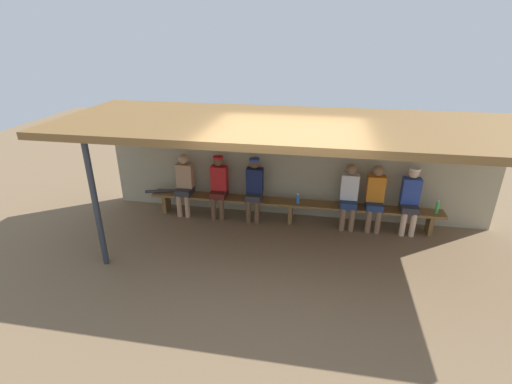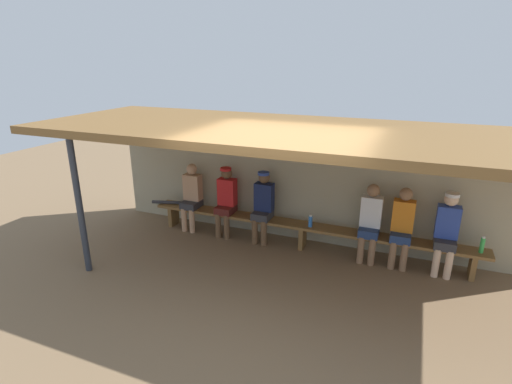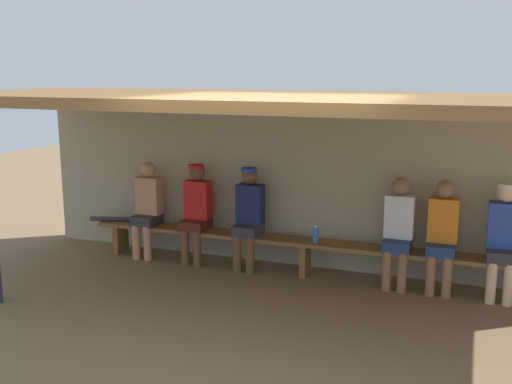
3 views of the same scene
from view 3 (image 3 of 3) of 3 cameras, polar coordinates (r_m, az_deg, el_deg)
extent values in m
plane|color=brown|center=(6.35, 0.77, -12.34)|extent=(24.00, 24.00, 0.00)
cube|color=tan|center=(7.85, 5.74, 0.72)|extent=(8.00, 0.20, 2.20)
cube|color=brown|center=(6.47, 2.95, 8.78)|extent=(8.00, 2.80, 0.12)
cube|color=brown|center=(7.59, 4.76, -4.82)|extent=(6.00, 0.36, 0.05)
cube|color=brown|center=(8.77, -12.86, -4.37)|extent=(0.08, 0.29, 0.41)
cube|color=brown|center=(7.66, 4.73, -6.48)|extent=(0.08, 0.29, 0.41)
cube|color=navy|center=(7.29, 17.35, -5.24)|extent=(0.32, 0.40, 0.14)
cylinder|color=#8C6647|center=(7.23, 16.41, -7.74)|extent=(0.11, 0.11, 0.48)
cylinder|color=#8C6647|center=(7.22, 17.85, -7.85)|extent=(0.11, 0.11, 0.48)
cube|color=orange|center=(7.28, 17.54, -2.58)|extent=(0.34, 0.20, 0.52)
sphere|color=#8C6647|center=(7.21, 17.72, 0.27)|extent=(0.21, 0.21, 0.21)
cube|color=#333338|center=(7.78, -0.76, -3.64)|extent=(0.32, 0.40, 0.14)
cylinder|color=brown|center=(7.75, -1.81, -5.94)|extent=(0.11, 0.11, 0.48)
cylinder|color=brown|center=(7.69, -0.56, -6.08)|extent=(0.11, 0.11, 0.48)
cube|color=#19234C|center=(7.77, -0.56, -1.15)|extent=(0.34, 0.20, 0.52)
sphere|color=brown|center=(7.70, -0.56, 1.54)|extent=(0.21, 0.21, 0.21)
cylinder|color=#2D47A5|center=(7.65, -0.67, 2.15)|extent=(0.21, 0.21, 0.05)
cube|color=#333338|center=(8.44, -10.42, -2.63)|extent=(0.32, 0.40, 0.14)
cylinder|color=tan|center=(8.43, -11.44, -4.73)|extent=(0.11, 0.11, 0.48)
cylinder|color=tan|center=(8.33, -10.38, -4.87)|extent=(0.11, 0.11, 0.48)
cube|color=tan|center=(8.43, -10.23, -0.33)|extent=(0.34, 0.20, 0.52)
sphere|color=tan|center=(8.36, -10.32, 2.15)|extent=(0.21, 0.21, 0.21)
cube|color=#333338|center=(7.29, 22.51, -5.61)|extent=(0.32, 0.40, 0.14)
cylinder|color=beige|center=(7.23, 21.65, -8.12)|extent=(0.11, 0.11, 0.48)
cylinder|color=beige|center=(7.23, 23.08, -8.21)|extent=(0.11, 0.11, 0.48)
cube|color=#2D47A5|center=(7.29, 22.70, -2.95)|extent=(0.34, 0.20, 0.52)
sphere|color=beige|center=(7.21, 22.93, -0.10)|extent=(0.21, 0.21, 0.21)
cylinder|color=white|center=(7.15, 22.99, 0.55)|extent=(0.21, 0.21, 0.05)
cube|color=#591E19|center=(8.08, -5.79, -3.13)|extent=(0.32, 0.40, 0.14)
cylinder|color=brown|center=(8.06, -6.82, -5.33)|extent=(0.11, 0.11, 0.48)
cylinder|color=brown|center=(7.98, -5.67, -5.47)|extent=(0.11, 0.11, 0.48)
cube|color=red|center=(8.07, -5.58, -0.72)|extent=(0.34, 0.20, 0.52)
sphere|color=brown|center=(8.00, -5.63, 1.86)|extent=(0.21, 0.21, 0.21)
cylinder|color=red|center=(7.95, -5.77, 2.46)|extent=(0.21, 0.21, 0.05)
cube|color=navy|center=(7.33, 13.41, -4.93)|extent=(0.32, 0.40, 0.14)
cylinder|color=#8C6647|center=(7.28, 12.43, -7.41)|extent=(0.11, 0.11, 0.48)
cylinder|color=#8C6647|center=(7.26, 13.85, -7.53)|extent=(0.11, 0.11, 0.48)
cube|color=white|center=(7.32, 13.61, -2.29)|extent=(0.34, 0.20, 0.52)
sphere|color=#8C6647|center=(7.24, 13.75, 0.55)|extent=(0.21, 0.21, 0.21)
cylinder|color=blue|center=(7.47, 5.73, -4.13)|extent=(0.07, 0.07, 0.19)
cylinder|color=white|center=(7.45, 5.75, -3.32)|extent=(0.05, 0.05, 0.02)
cylinder|color=#333338|center=(8.69, -12.89, -2.55)|extent=(0.86, 0.31, 0.07)
camera|label=1|loc=(1.84, -81.81, 42.55)|focal=26.46mm
camera|label=2|loc=(1.01, -2.50, 56.28)|focal=27.73mm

